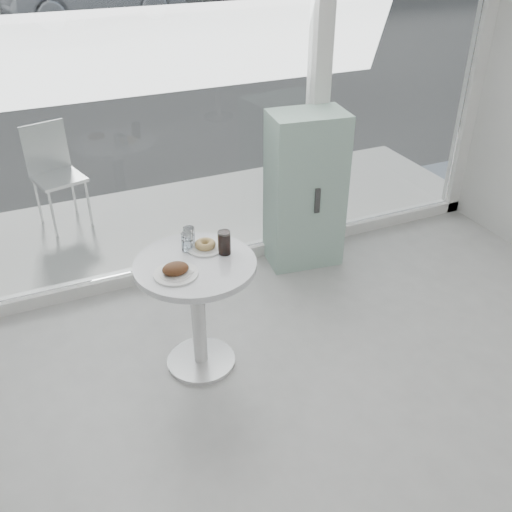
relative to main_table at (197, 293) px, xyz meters
name	(u,v)px	position (x,y,z in m)	size (l,w,h in m)	color
storefront	(215,48)	(0.57, 1.10, 1.16)	(5.00, 0.14, 3.00)	white
main_table	(197,293)	(0.00, 0.00, 0.00)	(0.72, 0.72, 0.77)	silver
patio_deck	(185,219)	(0.50, 1.90, -0.53)	(5.60, 1.60, 0.05)	white
street	(40,20)	(0.50, 14.10, -0.55)	(40.00, 24.00, 0.00)	#323232
mint_cabinet	(305,190)	(1.20, 0.88, 0.07)	(0.62, 0.46, 1.25)	#8DB4A3
patio_chair	(54,169)	(-0.54, 2.28, 0.01)	(0.48, 0.48, 0.90)	silver
plate_fritter	(176,270)	(-0.14, -0.08, 0.25)	(0.25, 0.25, 0.07)	white
plate_donut	(205,246)	(0.11, 0.12, 0.24)	(0.22, 0.22, 0.05)	white
water_tumbler_a	(187,243)	(0.01, 0.15, 0.27)	(0.07, 0.07, 0.11)	white
water_tumbler_b	(189,237)	(0.04, 0.21, 0.27)	(0.07, 0.07, 0.11)	white
cola_glass	(224,243)	(0.20, 0.02, 0.29)	(0.08, 0.08, 0.15)	white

